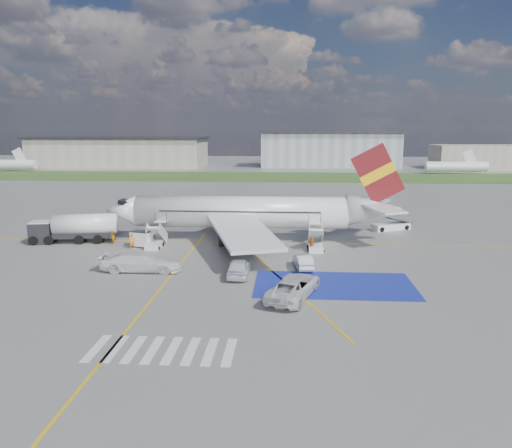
# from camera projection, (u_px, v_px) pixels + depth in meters

# --- Properties ---
(ground) EXTENTS (400.00, 400.00, 0.00)m
(ground) POSITION_uv_depth(u_px,v_px,m) (227.00, 270.00, 48.54)
(ground) COLOR #60605E
(ground) RESTS_ON ground
(grass_strip) EXTENTS (400.00, 30.00, 0.01)m
(grass_strip) POSITION_uv_depth(u_px,v_px,m) (269.00, 177.00, 141.61)
(grass_strip) COLOR #2D4C1E
(grass_strip) RESTS_ON ground
(taxiway_line_main) EXTENTS (120.00, 0.20, 0.01)m
(taxiway_line_main) POSITION_uv_depth(u_px,v_px,m) (239.00, 242.00, 60.29)
(taxiway_line_main) COLOR gold
(taxiway_line_main) RESTS_ON ground
(taxiway_line_cross) EXTENTS (0.20, 60.00, 0.01)m
(taxiway_line_cross) POSITION_uv_depth(u_px,v_px,m) (148.00, 304.00, 39.07)
(taxiway_line_cross) COLOR gold
(taxiway_line_cross) RESTS_ON ground
(taxiway_line_diag) EXTENTS (20.71, 56.45, 0.01)m
(taxiway_line_diag) POSITION_uv_depth(u_px,v_px,m) (239.00, 242.00, 60.29)
(taxiway_line_diag) COLOR gold
(taxiway_line_diag) RESTS_ON ground
(staging_box) EXTENTS (14.00, 8.00, 0.01)m
(staging_box) POSITION_uv_depth(u_px,v_px,m) (334.00, 285.00, 43.95)
(staging_box) COLOR navy
(staging_box) RESTS_ON ground
(crosswalk) EXTENTS (9.00, 4.00, 0.01)m
(crosswalk) POSITION_uv_depth(u_px,v_px,m) (162.00, 350.00, 31.02)
(crosswalk) COLOR silver
(crosswalk) RESTS_ON ground
(terminal_west) EXTENTS (60.00, 22.00, 10.00)m
(terminal_west) POSITION_uv_depth(u_px,v_px,m) (120.00, 153.00, 178.61)
(terminal_west) COLOR gray
(terminal_west) RESTS_ON ground
(terminal_centre) EXTENTS (48.00, 18.00, 12.00)m
(terminal_centre) POSITION_uv_depth(u_px,v_px,m) (329.00, 150.00, 178.33)
(terminal_centre) COLOR gray
(terminal_centre) RESTS_ON ground
(terminal_east) EXTENTS (40.00, 16.00, 8.00)m
(terminal_east) POSITION_uv_depth(u_px,v_px,m) (495.00, 157.00, 168.19)
(terminal_east) COLOR gray
(terminal_east) RESTS_ON ground
(airliner) EXTENTS (36.81, 32.95, 11.92)m
(airliner) POSITION_uv_depth(u_px,v_px,m) (253.00, 212.00, 61.51)
(airliner) COLOR silver
(airliner) RESTS_ON ground
(airstairs_fwd) EXTENTS (1.90, 5.20, 3.60)m
(airstairs_fwd) POSITION_uv_depth(u_px,v_px,m) (155.00, 242.00, 57.58)
(airstairs_fwd) COLOR silver
(airstairs_fwd) RESTS_ON ground
(airstairs_aft) EXTENTS (1.90, 5.20, 3.60)m
(airstairs_aft) POSITION_uv_depth(u_px,v_px,m) (316.00, 245.00, 56.35)
(airstairs_aft) COLOR silver
(airstairs_aft) RESTS_ON ground
(fuel_tanker) EXTENTS (10.39, 4.41, 3.44)m
(fuel_tanker) POSITION_uv_depth(u_px,v_px,m) (75.00, 230.00, 60.21)
(fuel_tanker) COLOR black
(fuel_tanker) RESTS_ON ground
(gpu_cart) EXTENTS (2.57, 1.99, 1.90)m
(gpu_cart) POSITION_uv_depth(u_px,v_px,m) (142.00, 240.00, 57.87)
(gpu_cart) COLOR silver
(gpu_cart) RESTS_ON ground
(belt_loader) EXTENTS (5.84, 3.90, 1.71)m
(belt_loader) POSITION_uv_depth(u_px,v_px,m) (391.00, 227.00, 67.72)
(belt_loader) COLOR silver
(belt_loader) RESTS_ON ground
(car_silver_a) EXTENTS (2.04, 5.02, 1.71)m
(car_silver_a) POSITION_uv_depth(u_px,v_px,m) (239.00, 267.00, 46.35)
(car_silver_a) COLOR silver
(car_silver_a) RESTS_ON ground
(car_silver_b) EXTENTS (2.11, 4.44, 1.41)m
(car_silver_b) POSITION_uv_depth(u_px,v_px,m) (303.00, 261.00, 49.05)
(car_silver_b) COLOR #AFB2B6
(car_silver_b) RESTS_ON ground
(van_white_a) EXTENTS (4.54, 6.74, 2.32)m
(van_white_a) POSITION_uv_depth(u_px,v_px,m) (294.00, 283.00, 40.68)
(van_white_a) COLOR silver
(van_white_a) RESTS_ON ground
(van_white_b) EXTENTS (5.89, 2.42, 2.30)m
(van_white_b) POSITION_uv_depth(u_px,v_px,m) (141.00, 260.00, 47.92)
(van_white_b) COLOR silver
(van_white_b) RESTS_ON ground
(crew_fwd) EXTENTS (0.72, 0.73, 1.70)m
(crew_fwd) POSITION_uv_depth(u_px,v_px,m) (132.00, 241.00, 57.04)
(crew_fwd) COLOR orange
(crew_fwd) RESTS_ON ground
(crew_nose) EXTENTS (0.84, 0.93, 1.55)m
(crew_nose) POSITION_uv_depth(u_px,v_px,m) (112.00, 238.00, 59.20)
(crew_nose) COLOR orange
(crew_nose) RESTS_ON ground
(crew_aft) EXTENTS (0.72, 1.08, 1.70)m
(crew_aft) POSITION_uv_depth(u_px,v_px,m) (311.00, 245.00, 55.50)
(crew_aft) COLOR orange
(crew_aft) RESTS_ON ground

